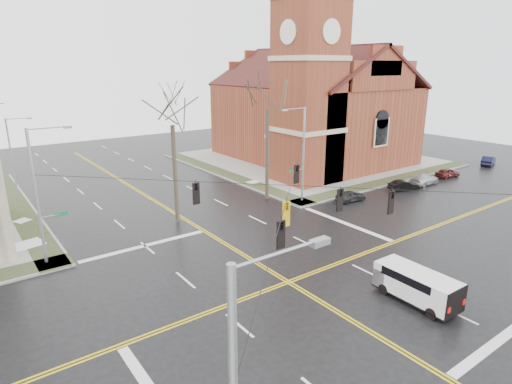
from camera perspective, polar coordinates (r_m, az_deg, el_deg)
ground at (r=27.00m, az=4.34°, el=-11.89°), size 120.00×120.00×0.00m
sidewalks at (r=26.97m, az=4.34°, el=-11.75°), size 80.00×80.00×0.17m
road_markings at (r=27.00m, az=4.34°, el=-11.88°), size 100.00×100.00×0.01m
church at (r=58.90m, az=7.32°, el=12.19°), size 24.28×27.48×27.50m
signal_pole_ne at (r=40.63m, az=6.15°, el=5.30°), size 2.75×0.22×9.00m
signal_pole_nw at (r=30.75m, az=-26.94°, el=-0.15°), size 2.75×0.22×9.00m
span_wires at (r=24.65m, az=4.65°, el=0.88°), size 23.02×23.02×0.03m
traffic_signals at (r=24.39m, az=5.63°, el=-1.16°), size 8.21×8.26×1.30m
streetlight_north_a at (r=46.92m, az=-29.64°, el=4.14°), size 2.30×0.20×8.00m
cargo_van at (r=26.17m, az=20.29°, el=-11.29°), size 1.96×4.83×1.82m
parked_car_a at (r=42.78m, az=12.51°, el=-0.51°), size 3.31×1.57×1.09m
parked_car_b at (r=48.09m, az=19.10°, el=0.85°), size 3.50×2.18×1.09m
parked_car_c at (r=51.24m, az=21.53°, el=1.60°), size 4.17×1.85×1.19m
parked_car_d at (r=55.59m, az=24.17°, el=2.36°), size 3.39×1.73×1.11m
parked_car_e at (r=64.82m, az=28.58°, el=3.71°), size 3.99×2.41×1.24m
tree_nw_near at (r=35.26m, az=-11.13°, el=9.60°), size 4.00×4.00×12.08m
tree_ne at (r=40.50m, az=1.56°, el=11.87°), size 4.00×4.00×13.16m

